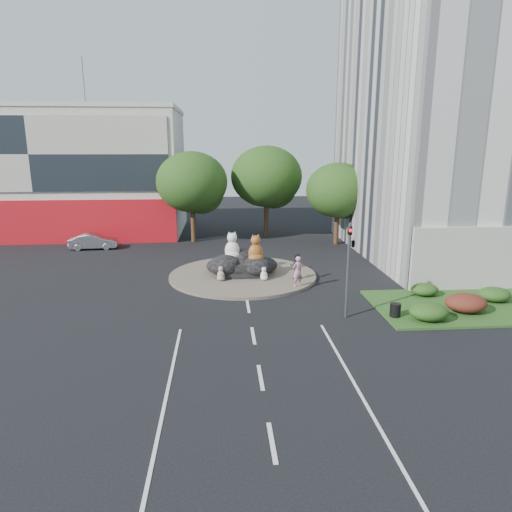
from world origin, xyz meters
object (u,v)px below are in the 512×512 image
at_px(cat_tabby, 256,248).
at_px(pedestrian_dark, 296,266).
at_px(cat_white, 232,246).
at_px(kitten_calico, 221,273).
at_px(parked_car, 93,242).
at_px(litter_bin, 395,310).
at_px(pedestrian_pink, 297,271).
at_px(kitten_white, 264,273).

xyz_separation_m(cat_tabby, pedestrian_dark, (2.60, -1.01, -1.03)).
distance_m(cat_white, kitten_calico, 2.49).
height_order(cat_white, pedestrian_dark, cat_white).
relative_size(cat_white, pedestrian_dark, 1.18).
xyz_separation_m(cat_white, kitten_calico, (-0.80, -1.90, -1.39)).
relative_size(parked_car, litter_bin, 5.82).
bearing_deg(pedestrian_pink, pedestrian_dark, -124.81).
height_order(cat_white, litter_bin, cat_white).
relative_size(kitten_calico, litter_bin, 1.44).
xyz_separation_m(cat_white, litter_bin, (8.19, -8.81, -1.62)).
bearing_deg(pedestrian_pink, cat_white, -69.15).
bearing_deg(parked_car, pedestrian_pink, -133.32).
height_order(pedestrian_pink, litter_bin, pedestrian_pink).
bearing_deg(parked_car, pedestrian_dark, -129.08).
bearing_deg(kitten_calico, parked_car, 170.68).
bearing_deg(cat_white, kitten_calico, -105.66).
height_order(cat_tabby, litter_bin, cat_tabby).
distance_m(kitten_calico, pedestrian_pink, 5.02).
height_order(cat_tabby, pedestrian_dark, cat_tabby).
distance_m(cat_white, cat_tabby, 1.74).
height_order(kitten_calico, kitten_white, kitten_calico).
xyz_separation_m(kitten_white, litter_bin, (6.20, -6.82, -0.19)).
height_order(cat_tabby, kitten_calico, cat_tabby).
distance_m(kitten_white, litter_bin, 9.21).
height_order(kitten_white, parked_car, parked_car).
bearing_deg(kitten_calico, pedestrian_pink, 17.56).
xyz_separation_m(pedestrian_pink, pedestrian_dark, (0.20, 1.66, -0.12)).
relative_size(pedestrian_pink, litter_bin, 2.76).
relative_size(kitten_calico, pedestrian_pink, 0.52).
distance_m(pedestrian_dark, parked_car, 19.31).
height_order(cat_tabby, kitten_white, cat_tabby).
relative_size(cat_white, pedestrian_pink, 1.04).
relative_size(cat_white, litter_bin, 2.85).
relative_size(cat_tabby, kitten_white, 2.13).
distance_m(pedestrian_pink, parked_car, 20.14).
bearing_deg(kitten_white, litter_bin, -54.75).
bearing_deg(pedestrian_dark, kitten_white, 18.47).
bearing_deg(parked_car, kitten_white, -133.55).
relative_size(cat_tabby, parked_car, 0.48).
height_order(kitten_calico, parked_car, parked_car).
bearing_deg(cat_tabby, pedestrian_dark, -38.22).
distance_m(kitten_calico, pedestrian_dark, 4.96).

